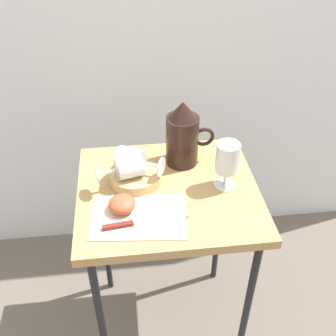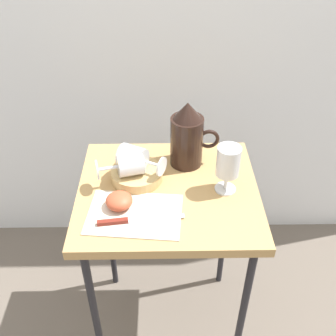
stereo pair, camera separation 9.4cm
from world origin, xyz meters
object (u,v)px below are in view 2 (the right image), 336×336
(basket_tray, at_px, (137,175))
(wine_glass_upright, at_px, (228,164))
(wine_glass_tipped_near, at_px, (129,165))
(apple_half_left, at_px, (119,201))
(pitcher, at_px, (187,140))
(knife, at_px, (128,221))
(wine_glass_tipped_far, at_px, (134,158))
(table, at_px, (168,207))

(basket_tray, relative_size, wine_glass_upright, 1.04)
(wine_glass_tipped_near, bearing_deg, wine_glass_upright, -7.12)
(wine_glass_tipped_near, relative_size, apple_half_left, 1.96)
(pitcher, height_order, wine_glass_upright, pitcher)
(apple_half_left, bearing_deg, wine_glass_upright, 13.28)
(wine_glass_upright, xyz_separation_m, knife, (-0.29, -0.14, -0.09))
(pitcher, xyz_separation_m, wine_glass_tipped_far, (-0.17, -0.07, -0.02))
(basket_tray, bearing_deg, pitcher, 27.70)
(wine_glass_upright, bearing_deg, wine_glass_tipped_far, 166.24)
(table, relative_size, wine_glass_upright, 4.74)
(pitcher, distance_m, wine_glass_upright, 0.18)
(wine_glass_upright, relative_size, wine_glass_tipped_near, 1.01)
(wine_glass_upright, distance_m, wine_glass_tipped_near, 0.29)
(wine_glass_upright, relative_size, wine_glass_tipped_far, 0.98)
(table, bearing_deg, basket_tray, 153.01)
(wine_glass_upright, height_order, wine_glass_tipped_near, wine_glass_upright)
(basket_tray, height_order, wine_glass_tipped_near, wine_glass_tipped_near)
(wine_glass_tipped_near, bearing_deg, apple_half_left, -101.51)
(wine_glass_upright, bearing_deg, wine_glass_tipped_near, 172.88)
(basket_tray, height_order, wine_glass_tipped_far, wine_glass_tipped_far)
(wine_glass_tipped_near, relative_size, wine_glass_tipped_far, 0.97)
(pitcher, distance_m, apple_half_left, 0.30)
(wine_glass_tipped_near, bearing_deg, knife, -88.21)
(basket_tray, xyz_separation_m, wine_glass_tipped_near, (-0.02, -0.02, 0.05))
(knife, bearing_deg, wine_glass_tipped_far, 87.35)
(wine_glass_tipped_near, bearing_deg, basket_tray, 39.59)
(wine_glass_tipped_far, relative_size, knife, 0.65)
(table, xyz_separation_m, wine_glass_upright, (0.17, -0.01, 0.17))
(table, xyz_separation_m, wine_glass_tipped_far, (-0.10, 0.06, 0.15))
(basket_tray, relative_size, knife, 0.66)
(wine_glass_upright, height_order, knife, wine_glass_upright)
(table, bearing_deg, wine_glass_tipped_far, 148.87)
(knife, bearing_deg, pitcher, 57.46)
(basket_tray, height_order, pitcher, pitcher)
(knife, bearing_deg, table, 51.60)
(wine_glass_upright, bearing_deg, basket_tray, 168.59)
(wine_glass_tipped_near, xyz_separation_m, knife, (0.01, -0.17, -0.06))
(basket_tray, height_order, apple_half_left, apple_half_left)
(wine_glass_upright, bearing_deg, pitcher, 128.92)
(table, distance_m, wine_glass_tipped_far, 0.19)
(pitcher, height_order, wine_glass_tipped_near, pitcher)
(table, relative_size, basket_tray, 4.56)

